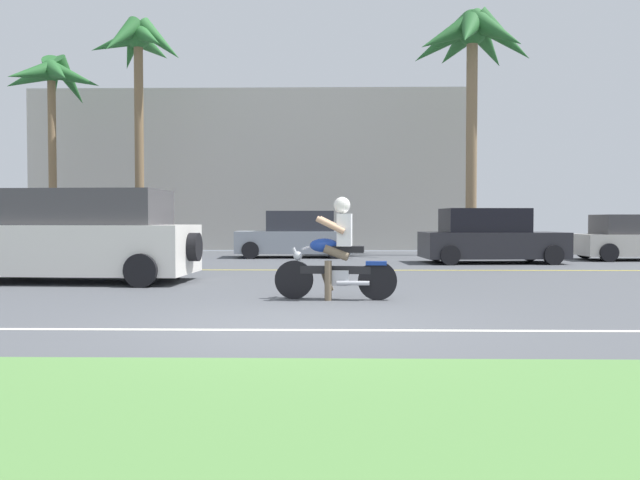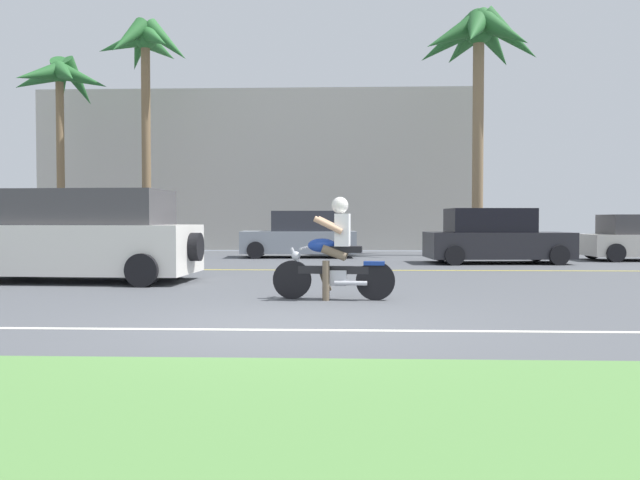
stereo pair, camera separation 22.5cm
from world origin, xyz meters
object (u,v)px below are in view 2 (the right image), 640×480
at_px(palm_tree_0, 478,46).
at_px(palm_tree_1, 145,56).
at_px(motorcyclist, 335,256).
at_px(parked_car_0, 99,236).
at_px(parked_car_1, 301,236).
at_px(parked_car_2, 495,238).
at_px(motorcyclist_distant, 15,245).
at_px(suv_nearby, 82,237).
at_px(palm_tree_2, 61,86).

xyz_separation_m(palm_tree_0, palm_tree_1, (-12.13, 1.31, 0.09)).
xyz_separation_m(motorcyclist, parked_car_0, (-7.76, 10.25, 0.06)).
xyz_separation_m(motorcyclist, palm_tree_0, (4.79, 12.67, 6.61)).
distance_m(motorcyclist, parked_car_1, 11.48).
bearing_deg(parked_car_2, parked_car_1, 155.50).
relative_size(parked_car_1, motorcyclist_distant, 2.46).
height_order(motorcyclist, palm_tree_1, palm_tree_1).
height_order(motorcyclist, parked_car_0, motorcyclist).
distance_m(motorcyclist, parked_car_2, 9.84).
height_order(suv_nearby, parked_car_1, suv_nearby).
bearing_deg(palm_tree_2, palm_tree_0, -4.21).
xyz_separation_m(palm_tree_0, palm_tree_2, (-15.30, 1.13, -1.02)).
xyz_separation_m(parked_car_1, palm_tree_1, (-6.01, 2.58, 6.68)).
bearing_deg(motorcyclist_distant, palm_tree_1, 78.36).
bearing_deg(suv_nearby, motorcyclist, -28.28).
distance_m(palm_tree_2, motorcyclist_distant, 9.12).
xyz_separation_m(parked_car_2, palm_tree_0, (0.26, 3.93, 6.57)).
height_order(parked_car_2, motorcyclist_distant, parked_car_2).
xyz_separation_m(parked_car_1, palm_tree_0, (6.11, 1.27, 6.58)).
relative_size(motorcyclist, parked_car_2, 0.47).
height_order(parked_car_1, motorcyclist_distant, parked_car_1).
bearing_deg(palm_tree_2, suv_nearby, -64.45).
bearing_deg(palm_tree_2, motorcyclist, -52.71).
height_order(parked_car_0, palm_tree_1, palm_tree_1).
height_order(motorcyclist, parked_car_2, motorcyclist).
relative_size(suv_nearby, parked_car_0, 1.16).
distance_m(parked_car_1, palm_tree_1, 9.35).
bearing_deg(suv_nearby, palm_tree_2, 115.55).
height_order(parked_car_2, palm_tree_1, palm_tree_1).
bearing_deg(palm_tree_0, suv_nearby, -135.61).
bearing_deg(motorcyclist_distant, palm_tree_2, 103.98).
distance_m(parked_car_1, palm_tree_0, 9.07).
xyz_separation_m(parked_car_1, motorcyclist_distant, (-7.47, -4.50, -0.15)).
relative_size(parked_car_0, motorcyclist_distant, 2.71).
height_order(motorcyclist, motorcyclist_distant, motorcyclist).
bearing_deg(suv_nearby, parked_car_0, 108.60).
bearing_deg(palm_tree_1, parked_car_0, -96.52).
bearing_deg(motorcyclist, suv_nearby, 151.72).
distance_m(suv_nearby, parked_car_2, 11.44).
height_order(suv_nearby, palm_tree_2, palm_tree_2).
distance_m(motorcyclist, palm_tree_1, 17.16).
distance_m(parked_car_0, palm_tree_0, 14.37).
xyz_separation_m(suv_nearby, motorcyclist_distant, (-3.53, 4.08, -0.35)).
relative_size(motorcyclist, parked_car_0, 0.46).
distance_m(palm_tree_1, palm_tree_2, 3.37).
height_order(parked_car_0, motorcyclist_distant, parked_car_0).
height_order(motorcyclist, suv_nearby, suv_nearby).
bearing_deg(parked_car_1, palm_tree_1, 156.81).
relative_size(motorcyclist, motorcyclist_distant, 1.24).
distance_m(parked_car_2, palm_tree_1, 14.58).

